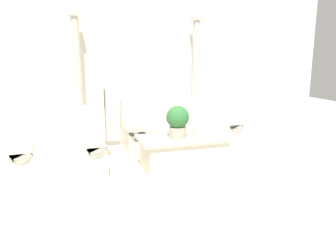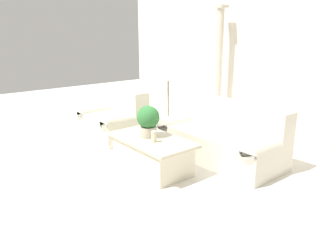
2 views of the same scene
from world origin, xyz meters
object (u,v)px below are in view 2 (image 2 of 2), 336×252
Objects in this scene: loveseat at (115,118)px; coffee_table at (152,154)px; sofa_long at (222,137)px; potted_plant at (148,120)px; floor_lamp at (168,76)px.

coffee_table is (1.76, -0.42, -0.11)m from loveseat.
sofa_long is 1.22m from coffee_table.
coffee_table is 2.88× the size of potted_plant.
loveseat reaches higher than coffee_table.
loveseat is at bearing 166.55° from coffee_table.
floor_lamp reaches higher than coffee_table.
coffee_table is (-0.34, -1.16, -0.10)m from sofa_long.
floor_lamp reaches higher than sofa_long.
potted_plant is at bearing -51.08° from floor_lamp.
potted_plant is at bearing 173.22° from coffee_table.
loveseat is 0.88× the size of floor_lamp.
floor_lamp is at bearing 131.45° from coffee_table.
floor_lamp is (-0.92, 1.14, 0.46)m from potted_plant.
floor_lamp reaches higher than loveseat.
sofa_long is 1.54× the size of coffee_table.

